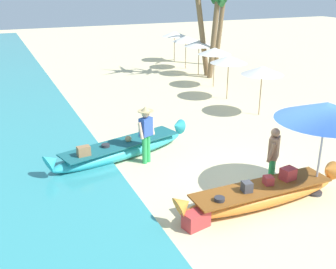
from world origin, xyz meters
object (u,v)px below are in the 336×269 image
object	(u,v)px
boat_orange_foreground	(262,194)
person_tourist_customer	(273,154)
boat_cyan_midground	(121,150)
cooler_box	(196,219)
person_vendor_hatted	(146,131)
patio_umbrella_large	(326,112)
palm_tree_tall_inland	(218,1)

from	to	relation	value
boat_orange_foreground	person_tourist_customer	distance (m)	1.18
boat_cyan_midground	cooler_box	xyz separation A→B (m)	(0.35, -4.05, -0.09)
person_tourist_customer	cooler_box	bearing A→B (deg)	-161.52
person_vendor_hatted	boat_orange_foreground	bearing A→B (deg)	-63.98
boat_orange_foreground	person_vendor_hatted	xyz separation A→B (m)	(-1.60, 3.28, 0.70)
person_tourist_customer	person_vendor_hatted	bearing A→B (deg)	132.04
cooler_box	person_vendor_hatted	bearing A→B (deg)	73.87
patio_umbrella_large	cooler_box	world-z (taller)	patio_umbrella_large
person_tourist_customer	palm_tree_tall_inland	distance (m)	12.83
person_tourist_customer	patio_umbrella_large	bearing A→B (deg)	-45.68
boat_orange_foreground	boat_cyan_midground	size ratio (longest dim) A/B	0.96
boat_orange_foreground	cooler_box	xyz separation A→B (m)	(-1.82, -0.21, -0.08)
patio_umbrella_large	boat_orange_foreground	bearing A→B (deg)	175.80
person_vendor_hatted	cooler_box	world-z (taller)	person_vendor_hatted
boat_orange_foreground	palm_tree_tall_inland	distance (m)	13.86
boat_orange_foreground	patio_umbrella_large	xyz separation A→B (m)	(1.51, -0.11, 1.85)
boat_cyan_midground	cooler_box	distance (m)	4.06
person_vendor_hatted	patio_umbrella_large	xyz separation A→B (m)	(3.11, -3.39, 1.14)
boat_orange_foreground	palm_tree_tall_inland	xyz separation A→B (m)	(5.76, 12.06, 3.68)
patio_umbrella_large	boat_cyan_midground	bearing A→B (deg)	132.97
patio_umbrella_large	palm_tree_tall_inland	bearing A→B (deg)	70.77
boat_cyan_midground	cooler_box	bearing A→B (deg)	-85.03
cooler_box	patio_umbrella_large	bearing A→B (deg)	-10.93
person_vendor_hatted	cooler_box	distance (m)	3.58
person_tourist_customer	cooler_box	distance (m)	2.81
patio_umbrella_large	cooler_box	bearing A→B (deg)	-178.35
person_tourist_customer	palm_tree_tall_inland	xyz separation A→B (m)	(4.99, 11.41, 3.07)
person_tourist_customer	cooler_box	xyz separation A→B (m)	(-2.58, -0.86, -0.70)
boat_cyan_midground	person_tourist_customer	world-z (taller)	person_tourist_customer
palm_tree_tall_inland	person_vendor_hatted	bearing A→B (deg)	-129.95
boat_cyan_midground	person_vendor_hatted	size ratio (longest dim) A/B	2.78
patio_umbrella_large	palm_tree_tall_inland	size ratio (longest dim) A/B	0.48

